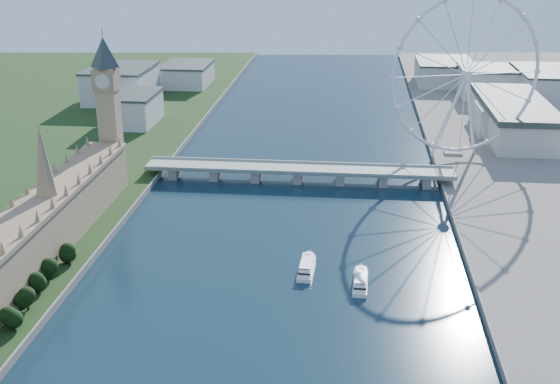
# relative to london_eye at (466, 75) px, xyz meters

# --- Properties ---
(parliament_range) EXTENTS (24.00, 200.00, 70.00)m
(parliament_range) POSITION_rel_london_eye_xyz_m (-247.98, -185.08, -49.04)
(parliament_range) COLOR tan
(parliament_range) RESTS_ON ground
(big_ben) EXTENTS (20.02, 20.02, 110.00)m
(big_ben) POSITION_rel_london_eye_xyz_m (-247.98, -77.08, -0.95)
(big_ben) COLOR tan
(big_ben) RESTS_ON ground
(westminster_bridge) EXTENTS (220.00, 22.00, 9.50)m
(westminster_bridge) POSITION_rel_london_eye_xyz_m (-119.98, -55.08, -60.89)
(westminster_bridge) COLOR gray
(westminster_bridge) RESTS_ON ground
(london_eye) EXTENTS (113.60, 39.12, 124.30)m
(london_eye) POSITION_rel_london_eye_xyz_m (0.00, 0.00, 0.00)
(london_eye) COLOR silver
(london_eye) RESTS_ON ground
(county_hall) EXTENTS (54.00, 144.00, 35.00)m
(county_hall) POSITION_rel_london_eye_xyz_m (55.02, 74.92, -67.52)
(county_hall) COLOR beige
(county_hall) RESTS_ON ground
(city_skyline) EXTENTS (505.00, 280.00, 32.00)m
(city_skyline) POSITION_rel_london_eye_xyz_m (-80.75, 205.00, -50.56)
(city_skyline) COLOR beige
(city_skyline) RESTS_ON ground
(tour_boat_near) EXTENTS (9.11, 30.79, 6.74)m
(tour_boat_near) POSITION_rel_london_eye_xyz_m (-104.66, -196.40, -67.52)
(tour_boat_near) COLOR white
(tour_boat_near) RESTS_ON ground
(tour_boat_far) EXTENTS (8.55, 29.86, 6.54)m
(tour_boat_far) POSITION_rel_london_eye_xyz_m (-76.38, -209.37, -67.52)
(tour_boat_far) COLOR white
(tour_boat_far) RESTS_ON ground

